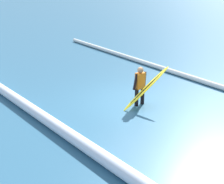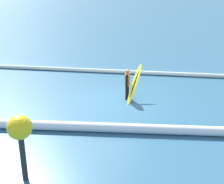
# 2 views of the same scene
# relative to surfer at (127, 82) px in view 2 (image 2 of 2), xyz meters

# --- Properties ---
(ground_plane) EXTENTS (154.21, 154.21, 0.00)m
(ground_plane) POSITION_rel_surfer_xyz_m (0.50, 0.19, -0.80)
(ground_plane) COLOR #2F5F7E
(surfer) EXTENTS (0.22, 0.59, 1.43)m
(surfer) POSITION_rel_surfer_xyz_m (0.00, 0.00, 0.00)
(surfer) COLOR black
(surfer) RESTS_ON ground_plane
(surfboard) EXTENTS (0.79, 1.70, 1.48)m
(surfboard) POSITION_rel_surfer_xyz_m (-0.33, 0.02, -0.07)
(surfboard) COLOR yellow
(surfboard) RESTS_ON ground_plane
(channel_buoy) EXTENTS (0.69, 0.69, 2.00)m
(channel_buoy) POSITION_rel_surfer_xyz_m (2.54, 6.46, 0.77)
(channel_buoy) COLOR #262626
(channel_buoy) RESTS_ON ground_plane
(wave_crest_foreground) EXTENTS (23.84, 1.17, 0.22)m
(wave_crest_foreground) POSITION_rel_surfer_xyz_m (-0.78, -3.73, -0.68)
(wave_crest_foreground) COLOR white
(wave_crest_foreground) RESTS_ON ground_plane
(wave_crest_midground) EXTENTS (25.27, 1.12, 0.36)m
(wave_crest_midground) POSITION_rel_surfer_xyz_m (-0.97, 3.35, -0.62)
(wave_crest_midground) COLOR white
(wave_crest_midground) RESTS_ON ground_plane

